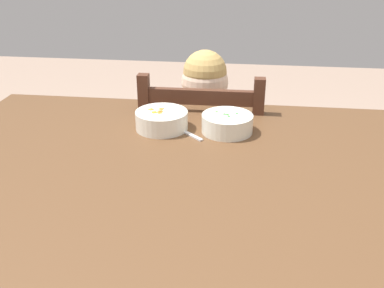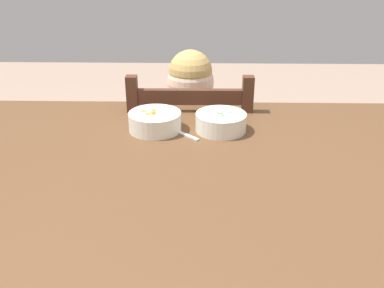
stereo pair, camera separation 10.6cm
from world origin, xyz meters
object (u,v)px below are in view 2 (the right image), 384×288
at_px(bowl_of_carrots, 154,121).
at_px(bowl_of_peas, 220,122).
at_px(dining_table, 199,210).
at_px(spoon, 175,130).
at_px(child_figure, 190,137).
at_px(dining_chair, 190,179).

bearing_deg(bowl_of_carrots, bowl_of_peas, 0.00).
distance_m(dining_table, spoon, 0.31).
bearing_deg(bowl_of_peas, dining_table, -101.72).
bearing_deg(dining_table, spoon, 105.00).
xyz_separation_m(dining_table, bowl_of_carrots, (-0.14, 0.29, 0.12)).
relative_size(child_figure, bowl_of_carrots, 6.00).
relative_size(bowl_of_carrots, spoon, 1.39).
relative_size(dining_chair, child_figure, 0.95).
height_order(child_figure, spoon, child_figure).
xyz_separation_m(dining_table, bowl_of_peas, (0.06, 0.29, 0.12)).
distance_m(dining_chair, bowl_of_carrots, 0.49).
distance_m(bowl_of_carrots, spoon, 0.07).
distance_m(dining_table, dining_chair, 0.64).
bearing_deg(bowl_of_peas, dining_chair, 108.14).
relative_size(dining_table, bowl_of_carrots, 9.53).
height_order(child_figure, bowl_of_peas, child_figure).
xyz_separation_m(dining_table, dining_chair, (-0.04, 0.59, -0.25)).
height_order(dining_table, spoon, spoon).
distance_m(bowl_of_peas, bowl_of_carrots, 0.20).
distance_m(dining_table, bowl_of_carrots, 0.34).
bearing_deg(spoon, bowl_of_peas, 4.62).
bearing_deg(bowl_of_peas, spoon, -175.38).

